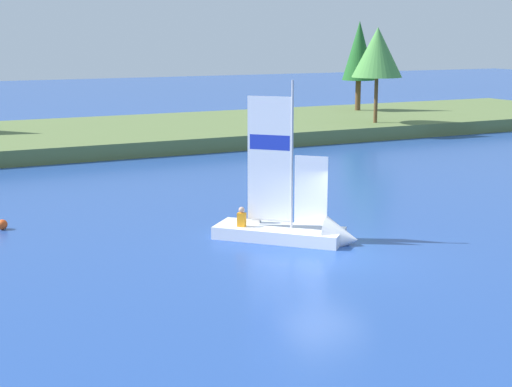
{
  "coord_description": "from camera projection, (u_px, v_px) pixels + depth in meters",
  "views": [
    {
      "loc": [
        -12.22,
        -20.19,
        6.93
      ],
      "look_at": [
        -0.14,
        4.59,
        1.2
      ],
      "focal_mm": 54.17,
      "sensor_mm": 36.0,
      "label": 1
    }
  ],
  "objects": [
    {
      "name": "ground_plane",
      "position": [
        323.0,
        257.0,
        24.42
      ],
      "size": [
        200.0,
        200.0,
        0.0
      ],
      "primitive_type": "plane",
      "color": "#234793"
    },
    {
      "name": "sailboat",
      "position": [
        303.0,
        231.0,
        26.15
      ],
      "size": [
        4.55,
        4.55,
        5.93
      ],
      "rotation": [
        0.0,
        0.0,
        -0.79
      ],
      "color": "white",
      "rests_on": "ground"
    },
    {
      "name": "channel_buoy",
      "position": [
        2.0,
        225.0,
        27.76
      ],
      "size": [
        0.37,
        0.37,
        0.37
      ],
      "primitive_type": "sphere",
      "color": "#E54C19",
      "rests_on": "ground"
    },
    {
      "name": "shore_bank",
      "position": [
        93.0,
        136.0,
        49.74
      ],
      "size": [
        80.0,
        14.86,
        0.9
      ],
      "primitive_type": "cube",
      "color": "#5B703D",
      "rests_on": "ground"
    },
    {
      "name": "shoreline_tree_midright",
      "position": [
        377.0,
        52.0,
        52.19
      ],
      "size": [
        3.42,
        3.42,
        6.45
      ],
      "color": "brown",
      "rests_on": "shore_bank"
    },
    {
      "name": "shoreline_tree_right",
      "position": [
        359.0,
        51.0,
        60.8
      ],
      "size": [
        2.6,
        2.6,
        7.0
      ],
      "color": "brown",
      "rests_on": "shore_bank"
    }
  ]
}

